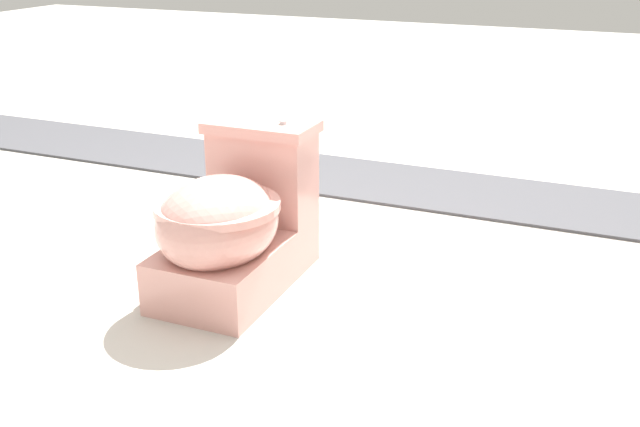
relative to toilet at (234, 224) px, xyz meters
The scene contains 3 objects.
ground_plane 0.23m from the toilet, 113.78° to the left, with size 14.00×14.00×0.00m, color beige.
gravel_strip 1.33m from the toilet, 154.77° to the left, with size 0.56×8.00×0.01m, color #4C4C51.
toilet is the anchor object (origin of this frame).
Camera 1 is at (1.96, 1.07, 1.12)m, focal length 42.00 mm.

